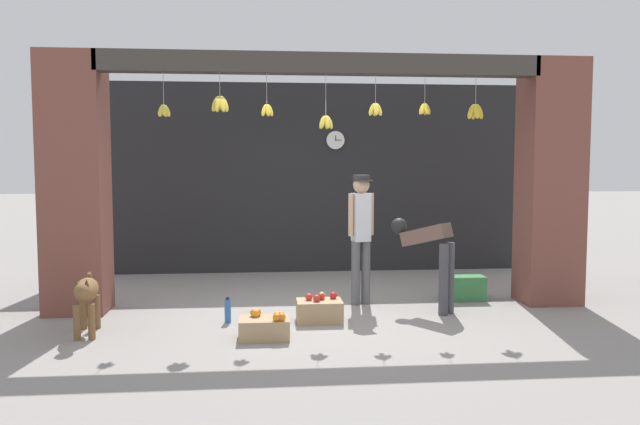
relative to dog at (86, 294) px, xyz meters
The scene contains 13 objects.
ground_plane 2.66m from the dog, 16.50° to the left, with size 60.00×60.00×0.00m, color gray.
shop_back_wall 4.53m from the dog, 55.08° to the left, with size 7.09×0.12×3.04m, color #232326.
shop_pillar_left 1.56m from the dog, 109.95° to the left, with size 0.70×0.60×3.04m, color brown.
shop_pillar_right 5.62m from the dog, 10.93° to the left, with size 0.70×0.60×3.04m, color brown.
storefront_awning 3.62m from the dog, 18.99° to the left, with size 5.19×0.30×0.89m.
dog is the anchor object (origin of this frame).
shopkeeper 3.27m from the dog, 20.54° to the left, with size 0.33×0.29×1.62m.
worker_stooping 3.86m from the dog, 10.63° to the left, with size 0.67×0.69×1.09m.
fruit_crate_oranges 1.87m from the dog, ahead, with size 0.50×0.36×0.28m.
fruit_crate_apples 2.47m from the dog, ahead, with size 0.50×0.36×0.32m.
produce_box_green 4.57m from the dog, 16.31° to the left, with size 0.53×0.35×0.32m, color #387A42.
water_bottle 1.49m from the dog, 14.94° to the left, with size 0.07×0.07×0.29m.
wall_clock 4.92m from the dog, 49.80° to the left, with size 0.31×0.03×0.31m.
Camera 1 is at (-0.70, -7.23, 1.77)m, focal length 35.00 mm.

